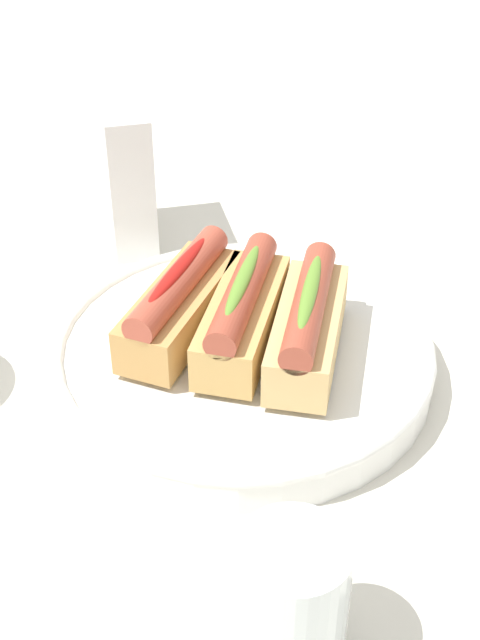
# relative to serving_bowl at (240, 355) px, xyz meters

# --- Properties ---
(ground_plane) EXTENTS (2.40, 2.40, 0.00)m
(ground_plane) POSITION_rel_serving_bowl_xyz_m (0.01, -0.01, -0.02)
(ground_plane) COLOR silver
(serving_bowl) EXTENTS (0.32, 0.32, 0.04)m
(serving_bowl) POSITION_rel_serving_bowl_xyz_m (0.00, 0.00, 0.00)
(serving_bowl) COLOR white
(serving_bowl) RESTS_ON ground_plane
(hotdog_front) EXTENTS (0.16, 0.08, 0.06)m
(hotdog_front) POSITION_rel_serving_bowl_xyz_m (-0.02, -0.05, 0.04)
(hotdog_front) COLOR #DBB270
(hotdog_front) RESTS_ON serving_bowl
(hotdog_back) EXTENTS (0.16, 0.08, 0.06)m
(hotdog_back) POSITION_rel_serving_bowl_xyz_m (0.00, 0.00, 0.04)
(hotdog_back) COLOR tan
(hotdog_back) RESTS_ON serving_bowl
(hotdog_side) EXTENTS (0.16, 0.10, 0.06)m
(hotdog_side) POSITION_rel_serving_bowl_xyz_m (0.02, 0.05, 0.04)
(hotdog_side) COLOR tan
(hotdog_side) RESTS_ON serving_bowl
(water_glass) EXTENTS (0.07, 0.07, 0.09)m
(water_glass) POSITION_rel_serving_bowl_xyz_m (-0.26, -0.03, 0.02)
(water_glass) COLOR white
(water_glass) RESTS_ON ground_plane
(napkin_box) EXTENTS (0.12, 0.07, 0.15)m
(napkin_box) POSITION_rel_serving_bowl_xyz_m (0.23, 0.12, 0.06)
(napkin_box) COLOR white
(napkin_box) RESTS_ON ground_plane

